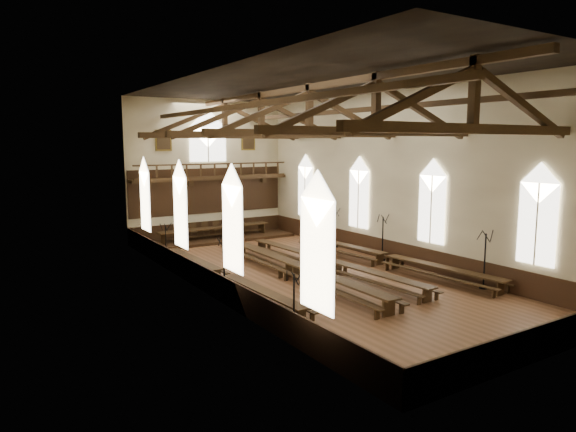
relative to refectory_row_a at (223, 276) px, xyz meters
The scene contains 21 objects.
ground 4.79m from the refectory_row_a, ahead, with size 26.00×26.00×0.00m, color brown.
room_walls 7.64m from the refectory_row_a, ahead, with size 26.00×26.00×26.00m.
wainscot_band 4.76m from the refectory_row_a, ahead, with size 12.00×26.00×1.20m.
side_windows 5.77m from the refectory_row_a, ahead, with size 11.85×19.80×4.50m.
end_window 14.92m from the refectory_row_a, 69.14° to the left, with size 2.80×0.12×3.80m.
minstrels_gallery 13.53m from the refectory_row_a, 68.77° to the left, with size 11.80×1.24×3.70m.
portraits 14.86m from the refectory_row_a, 69.13° to the left, with size 7.75×0.09×1.45m.
roof_trusses 9.08m from the refectory_row_a, ahead, with size 11.70×25.70×2.80m.
refectory_row_a is the anchor object (origin of this frame).
refectory_row_b 3.79m from the refectory_row_a, ahead, with size 1.70×14.89×0.80m.
refectory_row_c 5.98m from the refectory_row_a, ahead, with size 1.82×14.06×0.71m.
refectory_row_d 9.51m from the refectory_row_a, ahead, with size 2.09×14.45×0.74m.
dais 11.85m from the refectory_row_a, 67.51° to the left, with size 11.40×3.02×0.20m, color #321B0F.
high_table 11.85m from the refectory_row_a, 67.51° to the left, with size 8.43×1.31×0.79m.
high_chairs 12.61m from the refectory_row_a, 68.94° to the left, with size 5.02×0.53×1.10m.
candelabrum_left_near 7.64m from the refectory_row_a, 96.09° to the right, with size 0.69×0.76×2.48m.
candelabrum_left_mid 2.03m from the refectory_row_a, 113.97° to the right, with size 0.84×0.81×2.80m.
candelabrum_left_far 6.06m from the refectory_row_a, 97.68° to the left, with size 0.70×0.69×2.36m.
candelabrum_right_near 12.55m from the refectory_row_a, 34.88° to the right, with size 0.85×0.83×2.83m.
candelabrum_right_mid 10.30m from the refectory_row_a, ahead, with size 0.76×0.85×2.77m.
candelabrum_right_far 11.23m from the refectory_row_a, 23.52° to the left, with size 0.78×0.78×2.63m.
Camera 1 is at (-15.12, -21.87, 6.90)m, focal length 32.00 mm.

